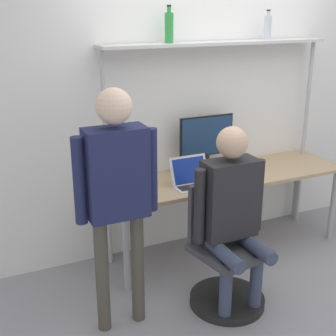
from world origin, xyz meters
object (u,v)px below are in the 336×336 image
(office_chair, at_px, (225,268))
(person_standing, at_px, (117,182))
(monitor, at_px, (207,140))
(laptop, at_px, (191,178))
(bottle_green, at_px, (169,27))
(bottle_clear, at_px, (268,27))
(person_seated, at_px, (232,206))
(cell_phone, at_px, (218,181))

(office_chair, bearing_deg, person_standing, 174.38)
(monitor, bearing_deg, person_standing, -144.07)
(laptop, distance_m, office_chair, 0.79)
(office_chair, relative_size, bottle_green, 3.18)
(laptop, height_order, person_standing, person_standing)
(laptop, relative_size, bottle_clear, 1.31)
(office_chair, xyz_separation_m, person_seated, (0.01, -0.05, 0.52))
(monitor, bearing_deg, cell_phone, -99.28)
(monitor, height_order, person_standing, person_standing)
(person_standing, bearing_deg, bottle_clear, 26.06)
(monitor, distance_m, bottle_green, 1.02)
(laptop, relative_size, office_chair, 0.36)
(monitor, bearing_deg, laptop, -137.03)
(cell_phone, height_order, office_chair, office_chair)
(monitor, bearing_deg, bottle_clear, 2.93)
(person_standing, bearing_deg, monitor, 35.93)
(laptop, relative_size, cell_phone, 2.19)
(person_standing, distance_m, bottle_clear, 2.09)
(cell_phone, distance_m, person_standing, 1.22)
(monitor, xyz_separation_m, office_chair, (-0.32, -0.88, -0.72))
(person_seated, distance_m, bottle_green, 1.50)
(person_seated, relative_size, person_standing, 0.82)
(monitor, distance_m, laptop, 0.45)
(bottle_green, distance_m, bottle_clear, 0.95)
(laptop, bearing_deg, bottle_clear, 18.79)
(monitor, height_order, person_seated, person_seated)
(monitor, distance_m, bottle_clear, 1.11)
(person_seated, bearing_deg, monitor, 71.38)
(bottle_green, bearing_deg, person_standing, -132.21)
(cell_phone, relative_size, office_chair, 0.16)
(cell_phone, bearing_deg, monitor, 80.72)
(monitor, height_order, bottle_clear, bottle_clear)
(laptop, height_order, office_chair, laptop)
(bottle_green, xyz_separation_m, bottle_clear, (0.95, 0.00, -0.02))
(monitor, relative_size, laptop, 1.58)
(bottle_green, bearing_deg, office_chair, -87.98)
(laptop, bearing_deg, monitor, 42.97)
(office_chair, distance_m, bottle_clear, 2.10)
(person_seated, height_order, person_standing, person_standing)
(bottle_clear, bearing_deg, bottle_green, 180.00)
(monitor, bearing_deg, person_seated, -108.62)
(monitor, relative_size, person_seated, 0.38)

